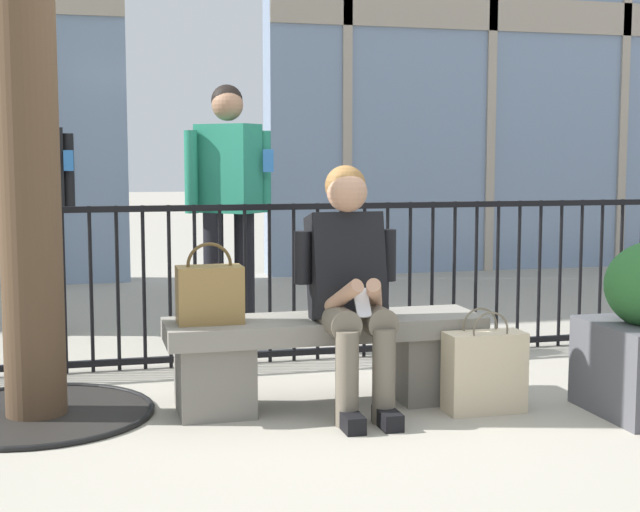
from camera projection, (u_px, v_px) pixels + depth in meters
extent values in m
plane|color=#A8A091|center=(325.00, 405.00, 4.63)|extent=(60.00, 60.00, 0.00)
cube|color=gray|center=(325.00, 327.00, 4.59)|extent=(1.60, 0.44, 0.10)
cube|color=slate|center=(215.00, 378.00, 4.47)|extent=(0.36, 0.37, 0.35)
cube|color=slate|center=(429.00, 365.00, 4.75)|extent=(0.36, 0.37, 0.35)
cylinder|color=#6B6051|center=(336.00, 319.00, 4.41)|extent=(0.15, 0.40, 0.15)
cylinder|color=#6B6051|center=(347.00, 379.00, 4.24)|extent=(0.11, 0.11, 0.45)
cube|color=black|center=(351.00, 421.00, 4.20)|extent=(0.09, 0.22, 0.08)
cylinder|color=#6B6051|center=(371.00, 318.00, 4.45)|extent=(0.15, 0.40, 0.15)
cylinder|color=#6B6051|center=(384.00, 376.00, 4.28)|extent=(0.11, 0.11, 0.45)
cube|color=black|center=(388.00, 418.00, 4.25)|extent=(0.09, 0.22, 0.08)
cube|color=black|center=(346.00, 266.00, 4.54)|extent=(0.36, 0.30, 0.55)
cylinder|color=black|center=(303.00, 258.00, 4.48)|extent=(0.08, 0.08, 0.26)
cylinder|color=tan|center=(342.00, 297.00, 4.32)|extent=(0.16, 0.28, 0.20)
cylinder|color=black|center=(388.00, 255.00, 4.59)|extent=(0.08, 0.08, 0.26)
cylinder|color=tan|center=(374.00, 296.00, 4.36)|extent=(0.16, 0.28, 0.20)
cube|color=silver|center=(362.00, 303.00, 4.28)|extent=(0.07, 0.10, 0.13)
sphere|color=tan|center=(347.00, 192.00, 4.48)|extent=(0.20, 0.20, 0.20)
sphere|color=olive|center=(345.00, 186.00, 4.50)|extent=(0.20, 0.20, 0.20)
cube|color=olive|center=(210.00, 295.00, 4.41)|extent=(0.32, 0.18, 0.28)
torus|color=brown|center=(209.00, 265.00, 4.40)|extent=(0.22, 0.02, 0.22)
cube|color=beige|center=(484.00, 372.00, 4.49)|extent=(0.39, 0.17, 0.40)
torus|color=#685E4C|center=(491.00, 331.00, 4.41)|extent=(0.19, 0.01, 0.19)
torus|color=#685E4C|center=(480.00, 326.00, 4.52)|extent=(0.19, 0.01, 0.19)
cylinder|color=black|center=(214.00, 283.00, 5.85)|extent=(0.13, 0.13, 0.90)
cube|color=black|center=(216.00, 348.00, 5.86)|extent=(0.09, 0.22, 0.06)
cylinder|color=black|center=(245.00, 282.00, 5.90)|extent=(0.13, 0.13, 0.90)
cube|color=black|center=(246.00, 347.00, 5.91)|extent=(0.09, 0.22, 0.06)
cube|color=#1E7259|center=(228.00, 169.00, 5.80)|extent=(0.43, 0.42, 0.56)
cylinder|color=#1E7259|center=(191.00, 172.00, 5.74)|extent=(0.08, 0.08, 0.52)
cylinder|color=#1E7259|center=(264.00, 172.00, 5.86)|extent=(0.08, 0.08, 0.52)
sphere|color=#8E664C|center=(227.00, 105.00, 5.75)|extent=(0.20, 0.20, 0.20)
sphere|color=black|center=(227.00, 100.00, 5.77)|extent=(0.20, 0.20, 0.20)
cube|color=#2D6BB7|center=(268.00, 161.00, 5.75)|extent=(0.07, 0.01, 0.14)
cylinder|color=#6B6051|center=(22.00, 271.00, 6.45)|extent=(0.13, 0.13, 0.90)
cube|color=black|center=(24.00, 331.00, 6.46)|extent=(0.09, 0.22, 0.06)
cylinder|color=#6B6051|center=(52.00, 270.00, 6.50)|extent=(0.13, 0.13, 0.90)
cube|color=black|center=(53.00, 329.00, 6.51)|extent=(0.09, 0.22, 0.06)
cube|color=black|center=(34.00, 168.00, 6.40)|extent=(0.41, 0.28, 0.56)
cylinder|color=black|center=(68.00, 170.00, 6.46)|extent=(0.08, 0.08, 0.52)
sphere|color=#8E664C|center=(32.00, 110.00, 6.35)|extent=(0.20, 0.20, 0.20)
sphere|color=#997F59|center=(32.00, 106.00, 6.37)|extent=(0.20, 0.20, 0.20)
cube|color=#2D6BB7|center=(69.00, 160.00, 6.36)|extent=(0.07, 0.01, 0.14)
cylinder|color=black|center=(9.00, 293.00, 5.18)|extent=(0.02, 0.02, 0.97)
cylinder|color=black|center=(37.00, 292.00, 5.21)|extent=(0.02, 0.02, 0.97)
cylinder|color=black|center=(64.00, 291.00, 5.25)|extent=(0.02, 0.02, 0.97)
cylinder|color=black|center=(91.00, 290.00, 5.29)|extent=(0.02, 0.02, 0.97)
cylinder|color=black|center=(118.00, 289.00, 5.33)|extent=(0.02, 0.02, 0.97)
cylinder|color=black|center=(144.00, 288.00, 5.37)|extent=(0.02, 0.02, 0.97)
cylinder|color=black|center=(170.00, 287.00, 5.40)|extent=(0.02, 0.02, 0.97)
cylinder|color=black|center=(195.00, 286.00, 5.44)|extent=(0.02, 0.02, 0.97)
cylinder|color=black|center=(220.00, 285.00, 5.48)|extent=(0.02, 0.02, 0.97)
cylinder|color=black|center=(245.00, 284.00, 5.52)|extent=(0.02, 0.02, 0.97)
cylinder|color=black|center=(270.00, 284.00, 5.55)|extent=(0.02, 0.02, 0.97)
cylinder|color=black|center=(294.00, 283.00, 5.59)|extent=(0.02, 0.02, 0.97)
cylinder|color=black|center=(318.00, 282.00, 5.63)|extent=(0.02, 0.02, 0.97)
cylinder|color=black|center=(341.00, 281.00, 5.67)|extent=(0.02, 0.02, 0.97)
cylinder|color=black|center=(364.00, 280.00, 5.70)|extent=(0.02, 0.02, 0.97)
cylinder|color=black|center=(387.00, 279.00, 5.74)|extent=(0.02, 0.02, 0.97)
cylinder|color=black|center=(410.00, 279.00, 5.78)|extent=(0.02, 0.02, 0.97)
cylinder|color=black|center=(432.00, 278.00, 5.82)|extent=(0.02, 0.02, 0.97)
cylinder|color=black|center=(454.00, 277.00, 5.85)|extent=(0.02, 0.02, 0.97)
cylinder|color=black|center=(476.00, 276.00, 5.89)|extent=(0.02, 0.02, 0.97)
cylinder|color=black|center=(497.00, 276.00, 5.93)|extent=(0.02, 0.02, 0.97)
cylinder|color=black|center=(518.00, 275.00, 5.97)|extent=(0.02, 0.02, 0.97)
cylinder|color=black|center=(539.00, 274.00, 6.00)|extent=(0.02, 0.02, 0.97)
cylinder|color=black|center=(560.00, 273.00, 6.04)|extent=(0.02, 0.02, 0.97)
cylinder|color=black|center=(580.00, 273.00, 6.08)|extent=(0.02, 0.02, 0.97)
cylinder|color=black|center=(601.00, 272.00, 6.12)|extent=(0.02, 0.02, 0.97)
cylinder|color=black|center=(620.00, 271.00, 6.15)|extent=(0.02, 0.02, 0.97)
cylinder|color=black|center=(640.00, 271.00, 6.19)|extent=(0.02, 0.02, 0.97)
cube|color=black|center=(282.00, 353.00, 5.62)|extent=(7.99, 0.04, 0.04)
cube|color=black|center=(281.00, 207.00, 5.52)|extent=(7.99, 0.04, 0.04)
cylinder|color=black|center=(37.00, 415.00, 4.43)|extent=(1.10, 1.10, 0.01)
torus|color=black|center=(37.00, 413.00, 4.43)|extent=(1.13, 1.13, 0.03)
cylinder|color=#4C3826|center=(25.00, 60.00, 4.25)|extent=(0.29, 0.29, 3.40)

